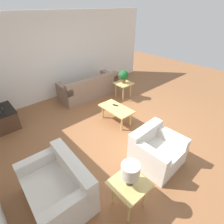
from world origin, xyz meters
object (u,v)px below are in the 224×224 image
Objects in this scene: sofa at (90,88)px; coffee_table at (116,110)px; loveseat at (59,187)px; table_lamp at (130,171)px; tv_stand_chest at (2,118)px; armchair at (156,151)px; potted_plant at (124,76)px; side_table_lamp at (129,187)px; side_table_plant at (123,85)px.

coffee_table is (-1.79, 0.39, 0.09)m from sofa.
loveseat is 1.25m from table_lamp.
tv_stand_chest is (0.04, 2.80, -0.01)m from sofa.
coffee_table is 2.40× the size of table_lamp.
loveseat is 2.51m from coffee_table.
sofa is at bearing 139.32° from loveseat.
table_lamp is at bearing 141.72° from coffee_table.
tv_stand_chest is at bearing 118.41° from armchair.
table_lamp is at bearing 44.81° from loveseat.
loveseat reaches higher than tv_stand_chest.
loveseat is 2.88× the size of potted_plant.
table_lamp is (-3.72, -0.91, 0.54)m from tv_stand_chest.
sofa is at bearing -27.08° from table_lamp.
armchair is 0.72× the size of loveseat.
loveseat is 1.15m from side_table_lamp.
table_lamp reaches higher than side_table_lamp.
sofa is 5.20× the size of table_lamp.
armchair is at bearing 75.59° from loveseat.
armchair is at bearing -149.79° from tv_stand_chest.
loveseat is 4.00m from side_table_plant.
potted_plant is (-0.89, -3.61, 0.53)m from tv_stand_chest.
armchair is 3.06m from potted_plant.
loveseat is 2.29× the size of side_table_lamp.
armchair and loveseat have the same top height.
loveseat is at bearing 115.11° from coffee_table.
tv_stand_chest is at bearing 52.94° from coffee_table.
loveseat is (-2.85, 2.65, -0.00)m from sofa.
table_lamp is (-0.28, 1.09, 0.52)m from armchair.
potted_plant is at bearing 55.99° from armchair.
loveseat is at bearing 161.52° from armchair.
armchair is 1.64× the size of side_table_plant.
tv_stand_chest is 1.90× the size of potted_plant.
coffee_table is 3.03m from tv_stand_chest.
sofa reaches higher than armchair.
side_table_plant is 0.34m from potted_plant.
loveseat is 3.13× the size of table_lamp.
coffee_table is (1.62, -0.41, 0.08)m from armchair.
table_lamp reaches higher than coffee_table.
loveseat is 2.89m from tv_stand_chest.
side_table_plant and side_table_lamp have the same top height.
table_lamp is (-0.84, -0.77, 0.52)m from loveseat.
coffee_table is 2.20× the size of potted_plant.
loveseat reaches higher than side_table_plant.
side_table_lamp is 0.35m from table_lamp.
armchair is 3.98m from tv_stand_chest.
potted_plant is (2.83, -2.70, 0.34)m from side_table_lamp.
sofa is 2.51× the size of tv_stand_chest.
sofa reaches higher than side_table_plant.
table_lamp is at bearing 0.00° from side_table_lamp.
tv_stand_chest is (0.89, 3.61, -0.18)m from side_table_plant.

